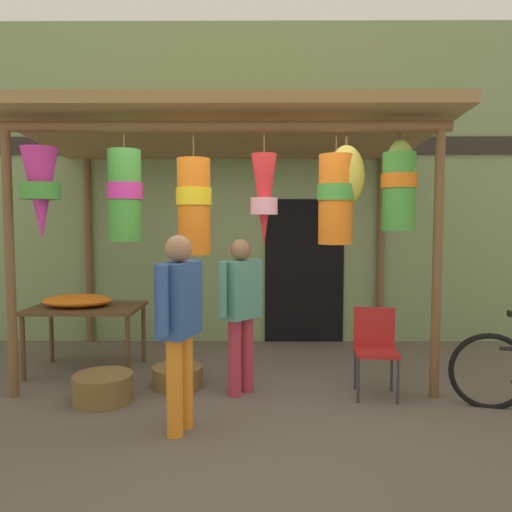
{
  "coord_description": "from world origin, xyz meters",
  "views": [
    {
      "loc": [
        0.19,
        -4.67,
        1.69
      ],
      "look_at": [
        0.16,
        0.77,
        1.3
      ],
      "focal_mm": 34.06,
      "sensor_mm": 36.0,
      "label": 1
    }
  ],
  "objects_px": {
    "display_table": "(86,313)",
    "flower_heap_on_table": "(78,301)",
    "vendor_in_orange": "(179,317)",
    "wicker_basket_spare": "(103,388)",
    "folding_chair": "(375,343)",
    "wicker_basket_by_table": "(178,376)",
    "shopper_by_bananas": "(241,304)"
  },
  "relations": [
    {
      "from": "display_table",
      "to": "flower_heap_on_table",
      "type": "xyz_separation_m",
      "value": [
        -0.08,
        -0.03,
        0.15
      ]
    },
    {
      "from": "display_table",
      "to": "vendor_in_orange",
      "type": "xyz_separation_m",
      "value": [
        1.31,
        -1.59,
        0.27
      ]
    },
    {
      "from": "display_table",
      "to": "wicker_basket_spare",
      "type": "xyz_separation_m",
      "value": [
        0.48,
        -0.94,
        -0.53
      ]
    },
    {
      "from": "vendor_in_orange",
      "to": "folding_chair",
      "type": "bearing_deg",
      "value": 26.07
    },
    {
      "from": "wicker_basket_by_table",
      "to": "display_table",
      "type": "bearing_deg",
      "value": 154.73
    },
    {
      "from": "folding_chair",
      "to": "shopper_by_bananas",
      "type": "distance_m",
      "value": 1.37
    },
    {
      "from": "display_table",
      "to": "wicker_basket_spare",
      "type": "bearing_deg",
      "value": -63.01
    },
    {
      "from": "wicker_basket_spare",
      "to": "shopper_by_bananas",
      "type": "distance_m",
      "value": 1.51
    },
    {
      "from": "wicker_basket_by_table",
      "to": "wicker_basket_spare",
      "type": "height_order",
      "value": "wicker_basket_spare"
    },
    {
      "from": "folding_chair",
      "to": "vendor_in_orange",
      "type": "distance_m",
      "value": 2.01
    },
    {
      "from": "wicker_basket_spare",
      "to": "shopper_by_bananas",
      "type": "xyz_separation_m",
      "value": [
        1.29,
        0.23,
        0.76
      ]
    },
    {
      "from": "wicker_basket_spare",
      "to": "flower_heap_on_table",
      "type": "bearing_deg",
      "value": 121.34
    },
    {
      "from": "display_table",
      "to": "folding_chair",
      "type": "relative_size",
      "value": 1.44
    },
    {
      "from": "wicker_basket_by_table",
      "to": "flower_heap_on_table",
      "type": "bearing_deg",
      "value": 157.38
    },
    {
      "from": "folding_chair",
      "to": "wicker_basket_by_table",
      "type": "xyz_separation_m",
      "value": [
        -1.97,
        0.2,
        -0.4
      ]
    },
    {
      "from": "vendor_in_orange",
      "to": "shopper_by_bananas",
      "type": "relative_size",
      "value": 1.04
    },
    {
      "from": "flower_heap_on_table",
      "to": "wicker_basket_by_table",
      "type": "bearing_deg",
      "value": -22.62
    },
    {
      "from": "wicker_basket_by_table",
      "to": "vendor_in_orange",
      "type": "height_order",
      "value": "vendor_in_orange"
    },
    {
      "from": "display_table",
      "to": "flower_heap_on_table",
      "type": "height_order",
      "value": "flower_heap_on_table"
    },
    {
      "from": "wicker_basket_by_table",
      "to": "wicker_basket_spare",
      "type": "distance_m",
      "value": 0.76
    },
    {
      "from": "flower_heap_on_table",
      "to": "wicker_basket_by_table",
      "type": "distance_m",
      "value": 1.46
    },
    {
      "from": "folding_chair",
      "to": "shopper_by_bananas",
      "type": "height_order",
      "value": "shopper_by_bananas"
    },
    {
      "from": "display_table",
      "to": "wicker_basket_by_table",
      "type": "distance_m",
      "value": 1.35
    },
    {
      "from": "shopper_by_bananas",
      "to": "wicker_basket_by_table",
      "type": "bearing_deg",
      "value": 164.04
    },
    {
      "from": "display_table",
      "to": "folding_chair",
      "type": "xyz_separation_m",
      "value": [
        3.08,
        -0.72,
        -0.16
      ]
    },
    {
      "from": "shopper_by_bananas",
      "to": "display_table",
      "type": "bearing_deg",
      "value": 158.05
    },
    {
      "from": "flower_heap_on_table",
      "to": "vendor_in_orange",
      "type": "bearing_deg",
      "value": -48.36
    },
    {
      "from": "wicker_basket_by_table",
      "to": "shopper_by_bananas",
      "type": "xyz_separation_m",
      "value": [
        0.66,
        -0.19,
        0.78
      ]
    },
    {
      "from": "display_table",
      "to": "wicker_basket_by_table",
      "type": "relative_size",
      "value": 2.35
    },
    {
      "from": "flower_heap_on_table",
      "to": "wicker_basket_by_table",
      "type": "relative_size",
      "value": 1.47
    },
    {
      "from": "vendor_in_orange",
      "to": "wicker_basket_by_table",
      "type": "bearing_deg",
      "value": 100.63
    },
    {
      "from": "wicker_basket_spare",
      "to": "vendor_in_orange",
      "type": "xyz_separation_m",
      "value": [
        0.83,
        -0.65,
        0.8
      ]
    }
  ]
}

